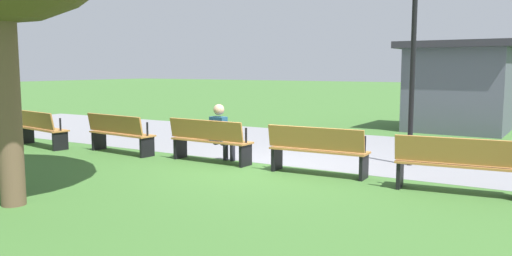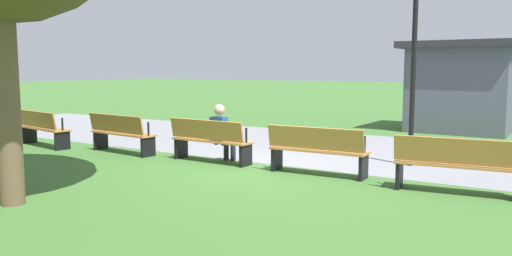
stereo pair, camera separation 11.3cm
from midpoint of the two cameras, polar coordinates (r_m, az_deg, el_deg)
The scene contains 11 objects.
ground_plane at distance 9.90m, azimuth 0.37°, elevation -4.47°, with size 120.00×120.00×0.00m, color #3D6B2D.
path_paving at distance 12.57m, azimuth 7.44°, elevation -2.10°, with size 26.33×5.34×0.01m, color gray.
bench_0 at distance 13.47m, azimuth -23.33°, elevation 0.02°, with size 1.86×0.77×0.89m.
bench_1 at distance 11.85m, azimuth -15.35°, elevation -0.52°, with size 1.85×0.65×0.89m.
bench_2 at distance 10.40m, azimuth -5.57°, elevation -1.30°, with size 1.82×0.53×0.89m.
bench_3 at distance 9.19m, azimuth 6.53°, elevation -2.38°, with size 1.82×0.53×0.89m.
bench_4 at distance 8.35m, azimuth 21.18°, elevation -3.73°, with size 1.85×0.65×0.89m.
person_seated at distance 10.37m, azimuth -4.23°, elevation -0.41°, with size 0.33×0.52×1.20m.
lamp_post at distance 10.45m, azimuth 17.05°, elevation 11.95°, with size 0.32×0.32×4.23m.
trash_bin at distance 15.03m, azimuth -26.66°, elevation 0.19°, with size 0.44×0.44×0.79m, color black.
kiosk at distance 16.60m, azimuth 21.56°, elevation 4.44°, with size 3.40×2.93×2.70m.
Camera 1 is at (4.89, -8.39, 1.93)m, focal length 35.67 mm.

